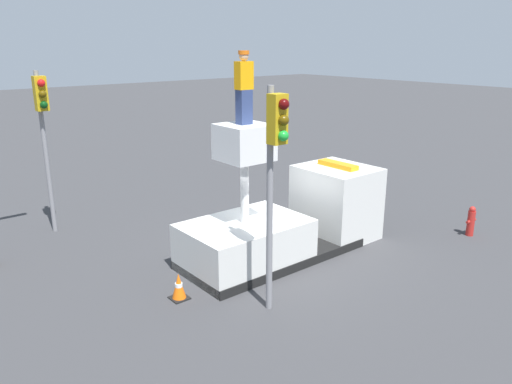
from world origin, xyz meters
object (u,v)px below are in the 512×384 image
object	(u,v)px
traffic_light_across	(43,121)
fire_hydrant	(471,221)
traffic_cone_rear	(179,287)
worker	(244,88)
bucket_truck	(289,221)
traffic_light_pole	(275,157)

from	to	relation	value
traffic_light_across	fire_hydrant	bearing A→B (deg)	-40.51
traffic_light_across	fire_hydrant	size ratio (longest dim) A/B	5.27
traffic_cone_rear	fire_hydrant	bearing A→B (deg)	-13.93
worker	fire_hydrant	distance (m)	8.42
worker	bucket_truck	bearing A→B (deg)	0.00
worker	traffic_light_across	xyz separation A→B (m)	(-3.05, 5.76, -1.17)
worker	traffic_cone_rear	size ratio (longest dim) A/B	2.73
fire_hydrant	traffic_light_pole	bearing A→B (deg)	176.59
traffic_light_pole	worker	bearing A→B (deg)	67.17
worker	traffic_light_pole	xyz separation A→B (m)	(-0.92, -2.19, -1.20)
worker	fire_hydrant	bearing A→B (deg)	-21.30
traffic_light_pole	traffic_cone_rear	distance (m)	3.91
traffic_cone_rear	traffic_light_pole	bearing A→B (deg)	-52.89
worker	traffic_light_across	bearing A→B (deg)	117.94
traffic_cone_rear	worker	bearing A→B (deg)	9.94
worker	fire_hydrant	xyz separation A→B (m)	(6.78, -2.64, -4.24)
bucket_truck	traffic_light_across	distance (m)	7.84
bucket_truck	worker	size ratio (longest dim) A/B	3.51
fire_hydrant	traffic_light_across	bearing A→B (deg)	139.49
bucket_truck	fire_hydrant	world-z (taller)	bucket_truck
worker	traffic_light_across	world-z (taller)	worker
traffic_light_across	traffic_cone_rear	world-z (taller)	traffic_light_across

